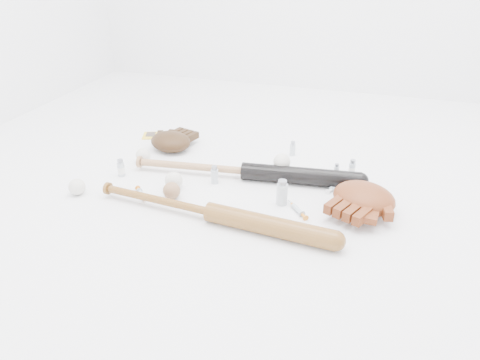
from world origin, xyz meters
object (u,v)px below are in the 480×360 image
(bat_wood, at_px, (210,212))
(glove_dark, at_px, (171,141))
(bat_dark, at_px, (245,171))
(pedestal, at_px, (281,174))

(bat_wood, relative_size, glove_dark, 4.00)
(bat_wood, distance_m, glove_dark, 0.67)
(bat_dark, height_order, glove_dark, glove_dark)
(bat_dark, distance_m, glove_dark, 0.46)
(glove_dark, xyz_separation_m, pedestal, (0.57, -0.13, -0.02))
(bat_dark, distance_m, pedestal, 0.16)
(bat_wood, relative_size, pedestal, 13.80)
(glove_dark, bearing_deg, bat_wood, -36.70)
(bat_dark, xyz_separation_m, pedestal, (0.15, 0.06, -0.02))
(pedestal, bearing_deg, glove_dark, 167.61)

